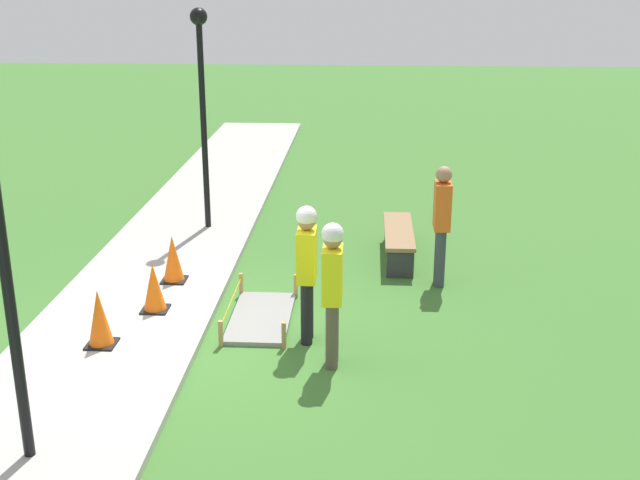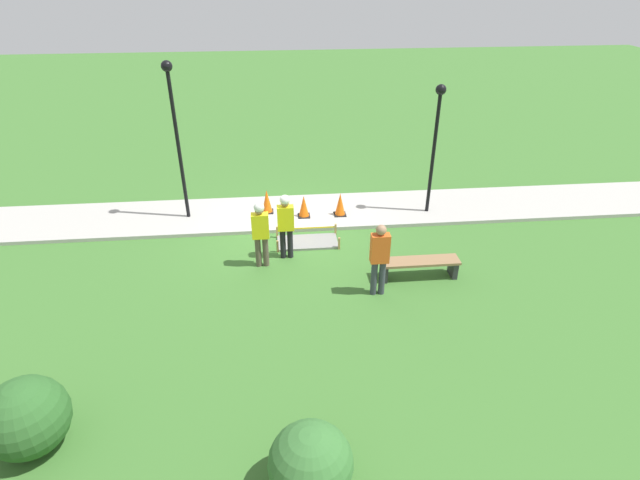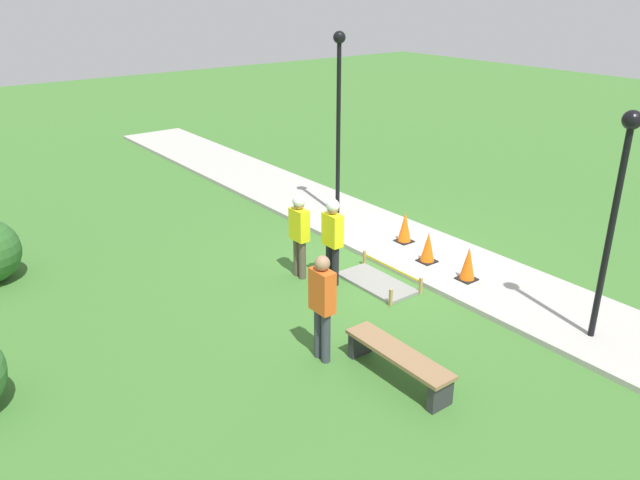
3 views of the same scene
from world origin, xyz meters
name	(u,v)px [view 2 (image 2 of 3)]	position (x,y,z in m)	size (l,w,h in m)	color
ground_plane	(285,233)	(0.00, 0.00, 0.00)	(60.00, 60.00, 0.00)	#3D702D
sidewalk	(284,213)	(0.00, -1.10, 0.05)	(28.00, 2.20, 0.10)	#ADAAA3
wet_concrete_patch	(308,242)	(-0.56, 0.62, 0.04)	(1.62, 0.81, 0.33)	gray
traffic_cone_near_patch	(340,204)	(-1.60, -0.75, 0.43)	(0.34, 0.34, 0.67)	black
traffic_cone_far_patch	(304,206)	(-0.56, -0.75, 0.41)	(0.34, 0.34, 0.63)	black
traffic_cone_sidewalk_edge	(267,201)	(0.47, -1.12, 0.44)	(0.34, 0.34, 0.69)	black
park_bench	(419,265)	(-3.03, 2.45, 0.34)	(1.85, 0.44, 0.47)	#2D2D33
worker_supervisor	(286,222)	(0.00, 1.26, 1.00)	(0.40, 0.25, 1.70)	black
worker_assistant	(260,229)	(0.60, 1.59, 1.00)	(0.40, 0.24, 1.69)	brown
bystander_in_orange_shirt	(379,256)	(-1.95, 3.00, 0.98)	(0.40, 0.23, 1.73)	#383D47
lamppost_near	(175,121)	(2.72, -1.06, 2.86)	(0.28, 0.28, 4.27)	black
lamppost_far	(436,131)	(-4.16, -0.76, 2.49)	(0.28, 0.28, 3.62)	black
shrub_rounded_near	(26,417)	(4.05, 6.44, 0.62)	(1.25, 1.25, 1.25)	#2D6028
shrub_rounded_mid	(311,464)	(-0.10, 7.59, 0.59)	(1.18, 1.18, 1.18)	#387033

